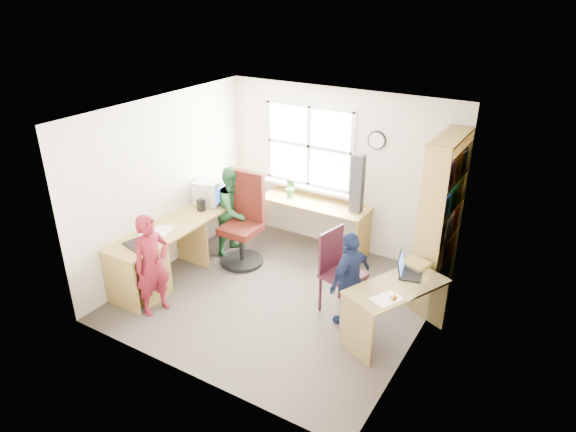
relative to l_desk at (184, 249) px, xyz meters
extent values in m
cube|color=#433C34|center=(1.31, 0.28, -0.47)|extent=(3.60, 3.40, 0.02)
cube|color=white|center=(1.31, 0.28, 1.95)|extent=(3.60, 3.40, 0.02)
cube|color=silver|center=(1.31, 1.99, 0.74)|extent=(3.60, 0.02, 2.40)
cube|color=silver|center=(1.31, -1.43, 0.74)|extent=(3.60, 0.02, 2.40)
cube|color=silver|center=(-0.50, 0.28, 0.74)|extent=(0.02, 3.40, 2.40)
cube|color=silver|center=(3.12, 0.28, 0.74)|extent=(0.02, 3.40, 2.40)
cube|color=white|center=(0.81, 1.97, 1.04)|extent=(1.40, 0.01, 1.20)
cube|color=white|center=(0.81, 1.96, 1.04)|extent=(1.48, 0.04, 1.28)
cube|color=#A47047|center=(3.09, -0.77, 0.54)|extent=(0.02, 0.82, 2.00)
sphere|color=gold|center=(3.06, -0.44, 0.54)|extent=(0.07, 0.07, 0.07)
cylinder|color=black|center=(1.86, 1.96, 1.29)|extent=(0.26, 0.03, 0.26)
cylinder|color=white|center=(1.86, 1.95, 1.29)|extent=(0.22, 0.01, 0.22)
cube|color=#B59248|center=(-0.19, 0.38, 0.28)|extent=(0.60, 2.70, 0.03)
cube|color=#B59248|center=(1.06, 1.70, 0.28)|extent=(1.65, 0.56, 0.03)
cube|color=#B59248|center=(-0.19, 0.38, -0.10)|extent=(0.56, 0.03, 0.72)
cube|color=#B59248|center=(-0.19, -0.94, -0.10)|extent=(0.56, 0.03, 0.72)
cube|color=#B59248|center=(-0.19, 1.70, -0.10)|extent=(0.56, 0.03, 0.72)
cube|color=#B59248|center=(1.86, 1.70, -0.10)|extent=(0.03, 0.52, 0.72)
cube|color=#B59248|center=(-0.19, -0.57, -0.10)|extent=(0.54, 0.45, 0.72)
cube|color=olive|center=(2.86, 0.28, 0.21)|extent=(0.98, 1.30, 0.03)
cube|color=olive|center=(2.63, -0.24, -0.13)|extent=(0.47, 0.24, 0.65)
cube|color=olive|center=(3.10, 0.79, -0.13)|extent=(0.47, 0.24, 0.65)
cube|color=#B59248|center=(2.96, 0.96, 0.59)|extent=(0.30, 0.02, 2.10)
cube|color=#B59248|center=(2.96, 1.96, 0.59)|extent=(0.30, 0.02, 2.10)
cube|color=#B59248|center=(2.96, 1.46, 1.63)|extent=(0.30, 1.00, 0.02)
cube|color=#B59248|center=(2.96, 1.46, -0.40)|extent=(0.30, 1.00, 0.02)
cube|color=#B59248|center=(2.96, 1.46, -0.04)|extent=(0.30, 1.00, 0.02)
cube|color=#B59248|center=(2.96, 1.46, 0.34)|extent=(0.30, 1.00, 0.02)
cube|color=#B59248|center=(2.96, 1.46, 0.72)|extent=(0.30, 1.00, 0.02)
cube|color=#B59248|center=(2.96, 1.46, 1.10)|extent=(0.30, 1.00, 0.02)
cube|color=#B59248|center=(2.96, 1.46, 1.48)|extent=(0.30, 1.00, 0.02)
cube|color=#B42A19|center=(2.96, 1.16, -0.25)|extent=(0.25, 0.28, 0.27)
cube|color=#19439A|center=(2.96, 1.48, -0.24)|extent=(0.25, 0.30, 0.29)
cube|color=#1E803A|center=(2.96, 1.78, -0.23)|extent=(0.25, 0.26, 0.30)
cube|color=gold|center=(2.96, 1.16, 0.13)|extent=(0.25, 0.28, 0.30)
cube|color=#793380|center=(2.96, 1.48, 0.14)|extent=(0.25, 0.30, 0.32)
cube|color=orange|center=(2.96, 1.78, 0.12)|extent=(0.25, 0.26, 0.29)
cube|color=#262626|center=(2.96, 1.16, 0.52)|extent=(0.25, 0.28, 0.32)
cube|color=beige|center=(2.96, 1.48, 0.50)|extent=(0.25, 0.30, 0.29)
cube|color=#B42A19|center=(2.96, 1.78, 0.51)|extent=(0.25, 0.26, 0.30)
cube|color=#19439A|center=(2.96, 1.16, 0.88)|extent=(0.25, 0.28, 0.29)
cube|color=#1E803A|center=(2.96, 1.48, 0.89)|extent=(0.25, 0.30, 0.30)
cube|color=gold|center=(2.96, 1.78, 0.90)|extent=(0.25, 0.26, 0.32)
cube|color=#793380|center=(2.96, 1.16, 1.27)|extent=(0.25, 0.28, 0.30)
cube|color=orange|center=(2.96, 1.48, 1.28)|extent=(0.25, 0.30, 0.32)
cube|color=#262626|center=(2.96, 1.78, 1.26)|extent=(0.25, 0.26, 0.29)
cylinder|color=black|center=(0.40, 0.75, -0.42)|extent=(0.63, 0.63, 0.05)
cylinder|color=black|center=(0.40, 0.75, -0.17)|extent=(0.07, 0.07, 0.46)
cube|color=#41120C|center=(0.40, 0.75, 0.09)|extent=(0.51, 0.51, 0.10)
cube|color=#41120C|center=(0.40, 0.99, 0.51)|extent=(0.48, 0.10, 0.72)
cylinder|color=#411523|center=(1.91, 0.30, -0.21)|extent=(0.05, 0.05, 0.48)
cylinder|color=#411523|center=(2.29, 0.21, -0.21)|extent=(0.05, 0.05, 0.48)
cylinder|color=#411523|center=(1.99, 0.68, -0.21)|extent=(0.05, 0.05, 0.48)
cylinder|color=#411523|center=(2.37, 0.59, -0.21)|extent=(0.05, 0.05, 0.48)
cube|color=#411523|center=(2.14, 0.44, 0.04)|extent=(0.54, 0.54, 0.04)
cube|color=#411523|center=(1.94, 0.49, 0.32)|extent=(0.13, 0.43, 0.54)
cube|color=silver|center=(-0.24, 0.86, 0.30)|extent=(0.30, 0.26, 0.02)
cube|color=silver|center=(-0.24, 0.86, 0.48)|extent=(0.42, 0.39, 0.34)
cube|color=#3F72F2|center=(-0.06, 0.90, 0.48)|extent=(0.06, 0.28, 0.24)
cube|color=black|center=(-0.18, -0.61, 0.30)|extent=(0.39, 0.32, 0.02)
cube|color=black|center=(-0.15, -0.48, 0.42)|extent=(0.34, 0.14, 0.22)
cube|color=white|center=(-0.15, -0.49, 0.42)|extent=(0.30, 0.11, 0.18)
cube|color=black|center=(2.92, 0.58, 0.23)|extent=(0.31, 0.38, 0.02)
cube|color=black|center=(2.79, 0.55, 0.34)|extent=(0.13, 0.34, 0.22)
cube|color=#3F72F2|center=(2.80, 0.55, 0.34)|extent=(0.10, 0.29, 0.18)
cube|color=black|center=(-0.17, 0.61, 0.38)|extent=(0.11, 0.11, 0.18)
cube|color=black|center=(-0.16, 1.18, 0.38)|extent=(0.09, 0.09, 0.17)
cube|color=black|center=(1.71, 1.72, 0.71)|extent=(0.18, 0.16, 0.84)
cube|color=red|center=(2.90, 0.80, 0.25)|extent=(0.35, 0.35, 0.06)
cube|color=white|center=(-0.20, -0.16, 0.30)|extent=(0.33, 0.39, 0.00)
cube|color=white|center=(2.86, -0.03, 0.23)|extent=(0.32, 0.37, 0.00)
imported|color=#30793C|center=(0.66, 1.69, 0.44)|extent=(0.20, 0.18, 0.30)
imported|color=maroon|center=(0.18, -0.74, 0.18)|extent=(0.42, 0.53, 1.28)
imported|color=#286535|center=(0.11, 1.01, 0.21)|extent=(0.51, 0.65, 1.34)
imported|color=#162147|center=(2.30, 0.27, 0.14)|extent=(0.43, 0.74, 1.19)
camera|label=1|loc=(4.31, -4.44, 3.29)|focal=32.00mm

